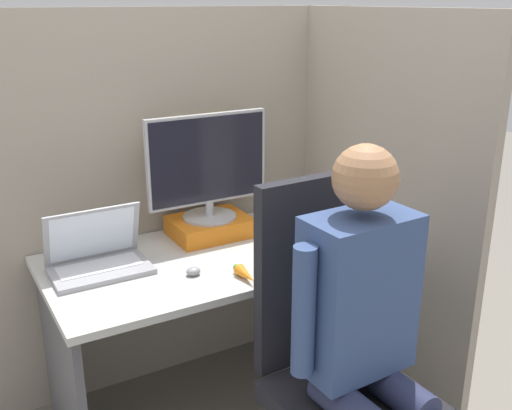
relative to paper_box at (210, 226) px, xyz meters
name	(u,v)px	position (x,y,z in m)	size (l,w,h in m)	color
cubicle_panel_back	(177,201)	(-0.07, 0.19, 0.08)	(1.86, 0.05, 1.69)	gray
cubicle_panel_right	(362,204)	(0.63, -0.27, 0.08)	(0.04, 1.36, 1.69)	gray
desk	(215,294)	(-0.07, -0.20, -0.23)	(1.36, 0.72, 0.73)	#B7B7B2
paper_box	(210,226)	(0.00, 0.00, 0.00)	(0.33, 0.26, 0.08)	orange
monitor	(208,166)	(0.00, 0.00, 0.28)	(0.55, 0.23, 0.46)	#B2B2B7
laptop	(98,259)	(-0.53, -0.11, 0.01)	(0.37, 0.24, 0.24)	#99999E
mouse	(193,271)	(-0.23, -0.34, -0.02)	(0.06, 0.05, 0.03)	gray
stapler	(326,216)	(0.54, -0.12, -0.01)	(0.05, 0.12, 0.06)	black
carrot_toy	(246,275)	(-0.08, -0.47, -0.02)	(0.05, 0.14, 0.05)	orange
office_chair	(332,352)	(0.04, -0.85, -0.17)	(0.52, 0.56, 1.17)	black
person	(367,325)	(0.04, -1.02, 0.01)	(0.48, 0.41, 1.33)	#282D4C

